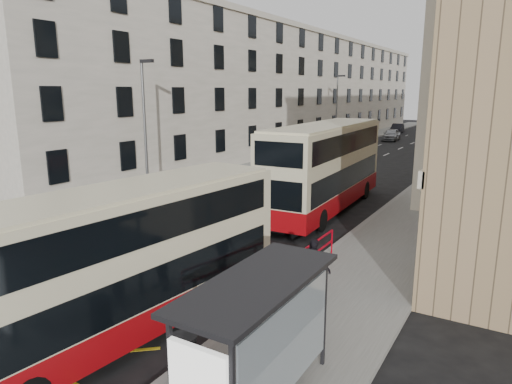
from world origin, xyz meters
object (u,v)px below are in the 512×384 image
Objects in this scene: double_decker_rear at (325,167)px; pedestrian_far at (314,269)px; pedestrian_mid at (291,306)px; car_dark at (397,128)px; pedestrian_near at (251,330)px; double_decker_front at (124,263)px; white_van at (326,148)px; bus_shelter at (254,323)px; street_lamp_near at (145,124)px; street_lamp_far at (337,107)px; litter_bin at (184,355)px; car_silver at (391,135)px; car_red at (468,133)px.

double_decker_rear reaches higher than pedestrian_far.
pedestrian_mid reaches higher than car_dark.
pedestrian_near is (4.26, -14.70, -1.38)m from double_decker_rear.
double_decker_front reaches higher than car_dark.
pedestrian_near is at bearing -91.23° from white_van.
pedestrian_near is at bearing -76.23° from double_decker_rear.
bus_shelter is 2.38× the size of pedestrian_mid.
street_lamp_near is at bearing 140.38° from pedestrian_mid.
double_decker_front is 4.50m from pedestrian_mid.
litter_bin is (12.70, -42.13, -3.97)m from street_lamp_far.
bus_shelter is 0.96× the size of car_dark.
street_lamp_near is 4.53× the size of pedestrian_near.
pedestrian_far reaches higher than car_silver.
street_lamp_near is 0.78× the size of double_decker_front.
car_red is at bearing -85.52° from pedestrian_far.
street_lamp_near reaches higher than pedestrian_mid.
bus_shelter reaches higher than pedestrian_mid.
street_lamp_near is 15.36m from double_decker_front.
street_lamp_far reaches higher than car_red.
car_dark is at bearing -75.85° from pedestrian_far.
bus_shelter is 16.95m from double_decker_rear.
car_dark is (-2.09, 11.46, -0.06)m from car_silver.
car_dark is (-8.90, 64.46, -1.33)m from double_decker_front.
car_red is (8.31, 8.86, -0.10)m from car_silver.
litter_bin is 0.21× the size of car_red.
car_dark is 10.72m from car_red.
bus_shelter is 4.76m from double_decker_front.
white_van is at bearing 110.00° from double_decker_front.
bus_shelter is 0.89× the size of car_red.
litter_bin is at bearing 100.29° from car_red.
white_van is 1.22× the size of car_dark.
pedestrian_mid is 0.41× the size of car_dark.
double_decker_rear is 2.51× the size of car_red.
pedestrian_near is 0.40× the size of car_dark.
pedestrian_mid is (0.27, 1.54, 0.01)m from pedestrian_near.
pedestrian_far is at bearing 101.85° from bus_shelter.
street_lamp_far is at bearing 103.88° from pedestrian_mid.
car_silver is at bearing -89.14° from pedestrian_near.
pedestrian_near reaches higher than car_silver.
double_decker_front is at bearing -48.40° from street_lamp_near.
car_red is at bearing 86.66° from pedestrian_mid.
car_silver is at bearing 85.56° from street_lamp_near.
car_red is at bearing 42.79° from car_silver.
car_red is (2.06, 46.81, -1.72)m from double_decker_rear.
double_decker_front is 5.77× the size of pedestrian_mid.
double_decker_front reaches higher than pedestrian_far.
double_decker_front is 3.85m from pedestrian_near.
street_lamp_near is 1.68× the size of car_red.
pedestrian_near is at bearing -84.40° from car_dark.
car_red is at bearing 91.05° from litter_bin.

